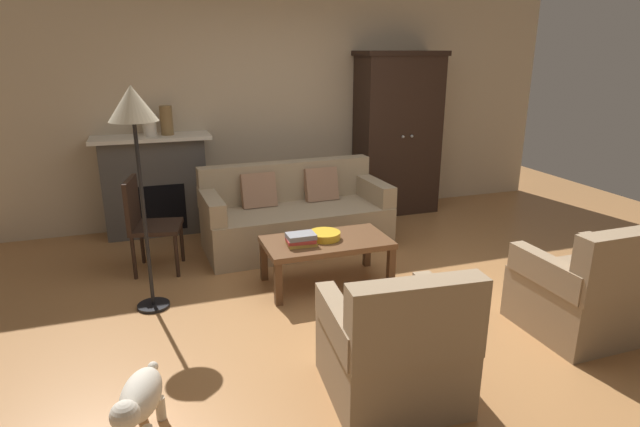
# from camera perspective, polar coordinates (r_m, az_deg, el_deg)

# --- Properties ---
(ground_plane) EXTENTS (9.60, 9.60, 0.00)m
(ground_plane) POSITION_cam_1_polar(r_m,az_deg,el_deg) (4.50, 4.70, -9.23)
(ground_plane) COLOR #B27A47
(back_wall) EXTENTS (7.20, 0.10, 2.80)m
(back_wall) POSITION_cam_1_polar(r_m,az_deg,el_deg) (6.46, -4.19, 11.98)
(back_wall) COLOR beige
(back_wall) RESTS_ON ground
(fireplace) EXTENTS (1.26, 0.48, 1.12)m
(fireplace) POSITION_cam_1_polar(r_m,az_deg,el_deg) (6.14, -17.52, 3.03)
(fireplace) COLOR #4C4947
(fireplace) RESTS_ON ground
(armoire) EXTENTS (1.06, 0.57, 2.00)m
(armoire) POSITION_cam_1_polar(r_m,az_deg,el_deg) (6.71, 8.41, 8.62)
(armoire) COLOR black
(armoire) RESTS_ON ground
(couch) EXTENTS (1.95, 0.92, 0.86)m
(couch) POSITION_cam_1_polar(r_m,az_deg,el_deg) (5.54, -2.74, -0.40)
(couch) COLOR tan
(couch) RESTS_ON ground
(coffee_table) EXTENTS (1.10, 0.60, 0.42)m
(coffee_table) POSITION_cam_1_polar(r_m,az_deg,el_deg) (4.61, 0.70, -3.50)
(coffee_table) COLOR brown
(coffee_table) RESTS_ON ground
(fruit_bowl) EXTENTS (0.28, 0.28, 0.06)m
(fruit_bowl) POSITION_cam_1_polar(r_m,az_deg,el_deg) (4.60, 0.49, -2.40)
(fruit_bowl) COLOR gold
(fruit_bowl) RESTS_ON coffee_table
(book_stack) EXTENTS (0.26, 0.19, 0.10)m
(book_stack) POSITION_cam_1_polar(r_m,az_deg,el_deg) (4.46, -2.09, -2.84)
(book_stack) COLOR gold
(book_stack) RESTS_ON coffee_table
(mantel_vase_cream) EXTENTS (0.14, 0.14, 0.23)m
(mantel_vase_cream) POSITION_cam_1_polar(r_m,az_deg,el_deg) (6.00, -18.10, 9.17)
(mantel_vase_cream) COLOR beige
(mantel_vase_cream) RESTS_ON fireplace
(mantel_vase_bronze) EXTENTS (0.13, 0.13, 0.31)m
(mantel_vase_bronze) POSITION_cam_1_polar(r_m,az_deg,el_deg) (6.00, -16.40, 9.72)
(mantel_vase_bronze) COLOR olive
(mantel_vase_bronze) RESTS_ON fireplace
(armchair_near_left) EXTENTS (0.83, 0.83, 0.88)m
(armchair_near_left) POSITION_cam_1_polar(r_m,az_deg,el_deg) (3.23, 8.21, -14.61)
(armchair_near_left) COLOR #997F60
(armchair_near_left) RESTS_ON ground
(armchair_near_right) EXTENTS (0.79, 0.78, 0.88)m
(armchair_near_right) POSITION_cam_1_polar(r_m,az_deg,el_deg) (4.32, 26.99, -7.77)
(armchair_near_right) COLOR #997F60
(armchair_near_right) RESTS_ON ground
(side_chair_wooden) EXTENTS (0.52, 0.52, 0.90)m
(side_chair_wooden) POSITION_cam_1_polar(r_m,az_deg,el_deg) (5.11, -18.46, -0.58)
(side_chair_wooden) COLOR black
(side_chair_wooden) RESTS_ON ground
(floor_lamp) EXTENTS (0.36, 0.36, 1.77)m
(floor_lamp) POSITION_cam_1_polar(r_m,az_deg,el_deg) (4.12, -19.67, 9.81)
(floor_lamp) COLOR black
(floor_lamp) RESTS_ON ground
(dog) EXTENTS (0.31, 0.55, 0.39)m
(dog) POSITION_cam_1_polar(r_m,az_deg,el_deg) (3.09, -19.10, -18.63)
(dog) COLOR beige
(dog) RESTS_ON ground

